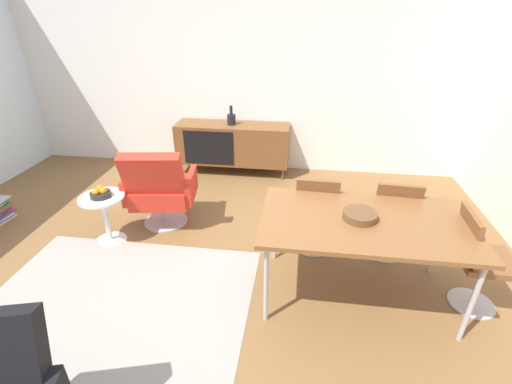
{
  "coord_description": "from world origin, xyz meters",
  "views": [
    {
      "loc": [
        0.95,
        -2.45,
        2.19
      ],
      "look_at": [
        0.59,
        0.22,
        0.78
      ],
      "focal_mm": 24.96,
      "sensor_mm": 36.0,
      "label": 1
    }
  ],
  "objects": [
    {
      "name": "ground_plane",
      "position": [
        0.0,
        0.0,
        0.0
      ],
      "size": [
        8.32,
        8.32,
        0.0
      ],
      "primitive_type": "plane",
      "color": "brown"
    },
    {
      "name": "wall_back",
      "position": [
        0.0,
        2.6,
        1.4
      ],
      "size": [
        6.8,
        0.12,
        2.8
      ],
      "primitive_type": "cube",
      "color": "white",
      "rests_on": "ground_plane"
    },
    {
      "name": "sideboard",
      "position": [
        -0.03,
        2.3,
        0.44
      ],
      "size": [
        1.6,
        0.45,
        0.72
      ],
      "color": "brown",
      "rests_on": "ground_plane"
    },
    {
      "name": "vase_cobalt",
      "position": [
        -0.04,
        2.3,
        0.8
      ],
      "size": [
        0.12,
        0.12,
        0.26
      ],
      "color": "black",
      "rests_on": "sideboard"
    },
    {
      "name": "dining_table",
      "position": [
        1.47,
        -0.05,
        0.7
      ],
      "size": [
        1.6,
        0.9,
        0.74
      ],
      "color": "brown",
      "rests_on": "ground_plane"
    },
    {
      "name": "wooden_bowl_on_table",
      "position": [
        1.43,
        -0.04,
        0.77
      ],
      "size": [
        0.26,
        0.26,
        0.06
      ],
      "primitive_type": "cylinder",
      "color": "brown",
      "rests_on": "dining_table"
    },
    {
      "name": "dining_chair_back_right",
      "position": [
        1.82,
        0.51,
        0.47
      ],
      "size": [
        0.42,
        0.45,
        0.86
      ],
      "color": "brown",
      "rests_on": "ground_plane"
    },
    {
      "name": "dining_chair_back_left",
      "position": [
        1.12,
        0.51,
        0.47
      ],
      "size": [
        0.41,
        0.44,
        0.86
      ],
      "color": "brown",
      "rests_on": "ground_plane"
    },
    {
      "name": "dining_chair_far_end",
      "position": [
        2.36,
        -0.05,
        0.47
      ],
      "size": [
        0.44,
        0.41,
        0.86
      ],
      "color": "brown",
      "rests_on": "ground_plane"
    },
    {
      "name": "lounge_chair_red",
      "position": [
        -0.53,
        0.76,
        0.47
      ],
      "size": [
        0.79,
        0.73,
        0.95
      ],
      "color": "red",
      "rests_on": "ground_plane"
    },
    {
      "name": "side_table_round",
      "position": [
        -0.98,
        0.4,
        0.32
      ],
      "size": [
        0.44,
        0.44,
        0.52
      ],
      "color": "white",
      "rests_on": "ground_plane"
    },
    {
      "name": "fruit_bowl",
      "position": [
        -0.98,
        0.4,
        0.56
      ],
      "size": [
        0.2,
        0.2,
        0.11
      ],
      "color": "#262628",
      "rests_on": "side_table_round"
    },
    {
      "name": "area_rug",
      "position": [
        -0.49,
        -0.46,
        0.0
      ],
      "size": [
        2.2,
        1.7,
        0.01
      ],
      "primitive_type": "cube",
      "color": "gray",
      "rests_on": "ground_plane"
    }
  ]
}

